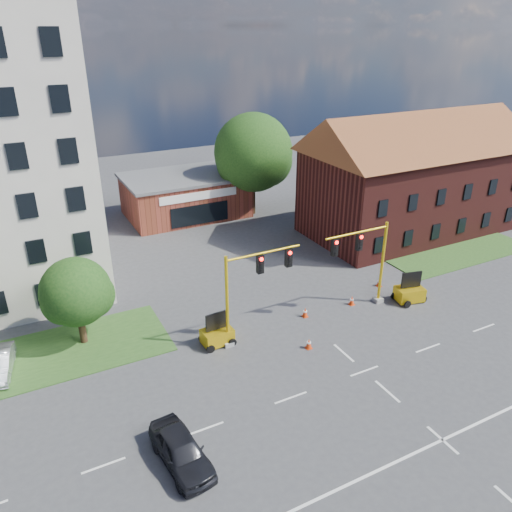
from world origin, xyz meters
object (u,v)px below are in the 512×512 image
trailer_east (409,292)px  sedan_dark (181,450)px  signal_mast_east (365,257)px  pickup_white (394,244)px  trailer_west (217,335)px  signal_mast_west (251,285)px

trailer_east → sedan_dark: bearing=-149.2°
signal_mast_east → pickup_white: 11.36m
trailer_west → trailer_east: size_ratio=0.97×
trailer_west → pickup_white: size_ratio=0.44×
trailer_west → trailer_east: (14.58, -1.43, 0.02)m
pickup_white → trailer_east: bearing=150.0°
signal_mast_west → signal_mast_east: 8.71m
signal_mast_east → trailer_west: size_ratio=2.86×
signal_mast_east → trailer_west: bearing=177.4°
pickup_white → sedan_dark: 28.50m
signal_mast_west → trailer_east: bearing=-4.3°
signal_mast_east → signal_mast_west: bearing=180.0°
signal_mast_east → trailer_east: 5.00m
signal_mast_west → signal_mast_east: (8.71, 0.00, 0.00)m
signal_mast_east → trailer_east: signal_mast_east is taller
signal_mast_east → pickup_white: size_ratio=1.25×
trailer_west → signal_mast_east: bearing=-6.2°
signal_mast_west → sedan_dark: size_ratio=1.40×
signal_mast_east → trailer_east: bearing=-14.3°
signal_mast_west → pickup_white: (17.50, 6.43, -3.23)m
trailer_west → trailer_east: trailer_east is taller
signal_mast_west → pickup_white: signal_mast_west is taller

